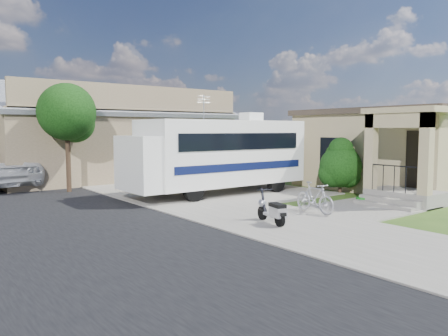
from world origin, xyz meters
TOP-DOWN VIEW (x-y plane):
  - ground at (0.00, 0.00)m, footprint 120.00×120.00m
  - sidewalk_slab at (-1.00, 10.00)m, footprint 4.00×80.00m
  - driveway_slab at (1.50, 4.50)m, footprint 7.00×6.00m
  - walk_slab at (3.00, -1.00)m, footprint 4.00×3.00m
  - house at (8.88, 1.43)m, footprint 9.47×7.80m
  - warehouse at (0.00, 13.97)m, footprint 12.50×8.40m
  - street_tree_a at (-3.70, 9.05)m, footprint 2.44×2.40m
  - street_tree_b at (-3.70, 19.05)m, footprint 2.44×2.40m
  - motorhome at (0.77, 4.56)m, footprint 7.70×2.56m
  - shrub at (5.04, 1.81)m, footprint 1.89×1.81m
  - scooter at (-1.50, -0.99)m, footprint 0.62×1.38m
  - bicycle at (0.64, -0.63)m, footprint 0.57×1.62m
  - garden_hose at (3.60, -0.28)m, footprint 0.43×0.43m

SIDE VIEW (x-z plane):
  - ground at x=0.00m, z-range 0.00..0.00m
  - driveway_slab at x=1.50m, z-range 0.00..0.05m
  - walk_slab at x=3.00m, z-range 0.00..0.05m
  - sidewalk_slab at x=-1.00m, z-range 0.00..0.06m
  - garden_hose at x=3.60m, z-range 0.00..0.19m
  - scooter at x=-1.50m, z-range -0.04..0.87m
  - bicycle at x=0.64m, z-range 0.00..0.95m
  - shrub at x=5.04m, z-range 0.03..2.35m
  - motorhome at x=0.77m, z-range -0.28..3.66m
  - house at x=8.88m, z-range 0.00..3.55m
  - warehouse at x=0.00m, z-range -0.53..4.51m
  - street_tree_a at x=-3.70m, z-range 0.96..5.54m
  - street_tree_b at x=-3.70m, z-range 1.03..5.76m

